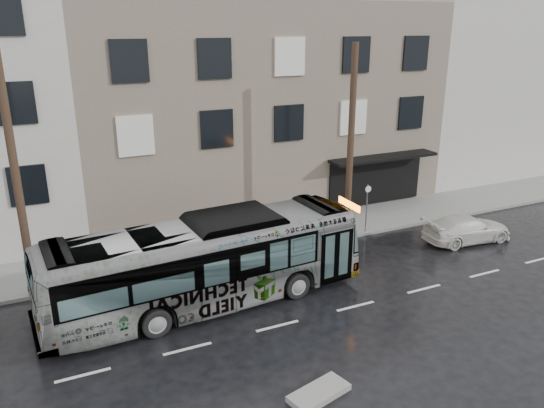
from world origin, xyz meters
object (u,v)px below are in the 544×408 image
(sign_post, at_px, (366,208))
(bus, at_px, (206,263))
(white_sedan, at_px, (467,229))
(utility_pole_front, at_px, (351,144))
(utility_pole_rear, at_px, (16,180))

(sign_post, distance_m, bus, 9.87)
(white_sedan, bearing_deg, utility_pole_front, 65.99)
(sign_post, xyz_separation_m, bus, (-9.30, -3.30, 0.31))
(sign_post, bearing_deg, utility_pole_front, 180.00)
(sign_post, bearing_deg, bus, -160.46)
(bus, bearing_deg, sign_post, -74.30)
(utility_pole_rear, distance_m, white_sedan, 19.59)
(utility_pole_front, relative_size, bus, 0.75)
(sign_post, relative_size, bus, 0.20)
(utility_pole_rear, height_order, white_sedan, utility_pole_rear)
(utility_pole_front, height_order, utility_pole_rear, same)
(utility_pole_front, height_order, sign_post, utility_pole_front)
(utility_pole_front, height_order, bus, utility_pole_front)
(utility_pole_rear, distance_m, sign_post, 15.46)
(utility_pole_front, bearing_deg, white_sedan, -29.29)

